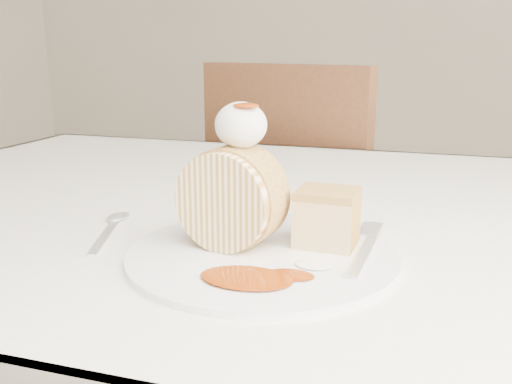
% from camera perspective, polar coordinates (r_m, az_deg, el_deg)
% --- Properties ---
extents(table, '(1.40, 0.90, 0.75)m').
position_cam_1_polar(table, '(0.81, 4.42, -7.43)').
color(table, silver).
rests_on(table, ground).
extents(chair_far, '(0.54, 0.54, 0.92)m').
position_cam_1_polar(chair_far, '(1.47, 4.86, -2.80)').
color(chair_far, brown).
rests_on(chair_far, ground).
extents(plate, '(0.29, 0.29, 0.01)m').
position_cam_1_polar(plate, '(0.58, 0.65, -6.29)').
color(plate, white).
rests_on(plate, table).
extents(roulade_slice, '(0.11, 0.07, 0.10)m').
position_cam_1_polar(roulade_slice, '(0.58, -2.47, -0.62)').
color(roulade_slice, '#FFE6B1').
rests_on(roulade_slice, plate).
extents(cake_chunk, '(0.06, 0.06, 0.05)m').
position_cam_1_polar(cake_chunk, '(0.60, 7.10, -2.89)').
color(cake_chunk, tan).
rests_on(cake_chunk, plate).
extents(whipped_cream, '(0.05, 0.05, 0.05)m').
position_cam_1_polar(whipped_cream, '(0.58, -1.52, 6.72)').
color(whipped_cream, silver).
rests_on(whipped_cream, roulade_slice).
extents(caramel_drizzle, '(0.03, 0.02, 0.01)m').
position_cam_1_polar(caramel_drizzle, '(0.56, -1.02, 9.22)').
color(caramel_drizzle, '#832C05').
rests_on(caramel_drizzle, whipped_cream).
extents(caramel_pool, '(0.09, 0.06, 0.00)m').
position_cam_1_polar(caramel_pool, '(0.51, -1.00, -8.55)').
color(caramel_pool, '#832C05').
rests_on(caramel_pool, plate).
extents(fork, '(0.03, 0.16, 0.00)m').
position_cam_1_polar(fork, '(0.58, 10.66, -6.28)').
color(fork, silver).
rests_on(fork, plate).
extents(spoon, '(0.07, 0.14, 0.00)m').
position_cam_1_polar(spoon, '(0.66, -14.92, -4.43)').
color(spoon, silver).
rests_on(spoon, table).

